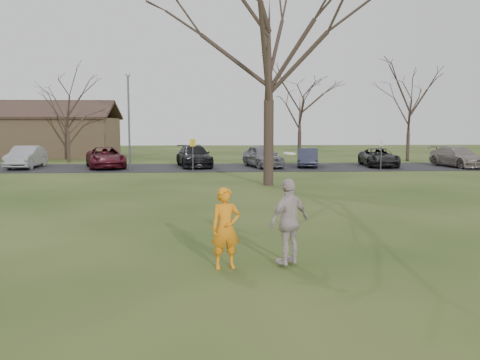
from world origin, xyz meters
name	(u,v)px	position (x,y,z in m)	size (l,w,h in m)	color
ground	(250,273)	(0.00, 0.00, 0.00)	(120.00, 120.00, 0.00)	#1E380F
parking_strip	(224,167)	(0.00, 25.00, 0.02)	(62.00, 6.50, 0.04)	black
player_defender	(226,228)	(-0.50, 0.39, 0.87)	(0.64, 0.42, 1.74)	orange
car_1	(26,157)	(-13.34, 25.09, 0.79)	(1.58, 4.54, 1.50)	#929397
car_2	(106,157)	(-8.00, 24.92, 0.74)	(2.33, 5.06, 1.41)	#4B111C
car_3	(194,156)	(-2.06, 25.48, 0.78)	(2.06, 5.07, 1.47)	black
car_4	(263,156)	(2.68, 24.91, 0.80)	(1.80, 4.48, 1.52)	slate
car_5	(308,157)	(5.87, 25.13, 0.68)	(1.35, 3.88, 1.28)	#2B2E41
car_6	(379,157)	(10.87, 25.06, 0.68)	(2.11, 4.58, 1.27)	black
car_7	(458,157)	(16.23, 24.42, 0.73)	(1.95, 4.78, 1.39)	gray
catching_play	(289,221)	(0.88, 0.48, 0.99)	(1.14, 1.02, 2.42)	#BEADAA
building	(2,135)	(-20.00, 38.00, 1.93)	(20.60, 8.50, 5.14)	#8C6D4C
lamp_post	(129,109)	(-6.00, 22.50, 3.97)	(0.34, 0.34, 6.27)	#47474C
sign_yellow	(193,149)	(-2.00, 22.00, 1.45)	(0.35, 0.35, 2.08)	#47474C
sign_white	(381,149)	(10.00, 22.00, 1.45)	(0.35, 0.35, 2.08)	#47474C
big_tree	(269,42)	(2.00, 15.00, 7.00)	(9.00, 9.00, 14.00)	#352821
small_tree_row	(278,112)	(4.38, 30.06, 3.89)	(55.00, 5.90, 8.50)	#352821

